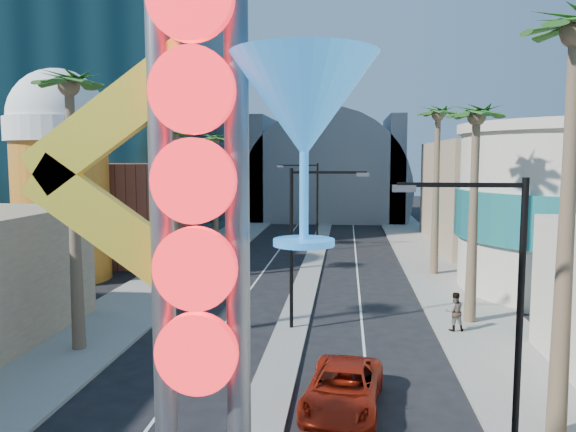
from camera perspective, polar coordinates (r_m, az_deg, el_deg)
name	(u,v)px	position (r m, az deg, el deg)	size (l,w,h in m)	color
sidewalk_west	(189,266)	(44.41, -10.04, -5.07)	(5.00, 100.00, 0.15)	gray
sidewalk_east	(439,272)	(43.26, 15.05, -5.48)	(5.00, 100.00, 0.15)	gray
median	(313,262)	(45.74, 2.57, -4.67)	(1.60, 84.00, 0.15)	gray
hotel_tower	(114,0)	(65.93, -17.27, 20.19)	(20.00, 20.00, 50.00)	black
brick_filler_west	(122,212)	(48.81, -16.51, 0.42)	(10.00, 10.00, 8.00)	brown
filler_east	(488,195)	(56.58, 19.64, 2.06)	(10.00, 20.00, 10.00)	#92745E
beer_mug	(60,167)	(41.79, -22.14, 4.62)	(7.00, 7.00, 14.50)	#C24F19
canopy	(328,188)	(79.03, 4.07, 2.90)	(22.00, 16.00, 22.00)	slate
neon_sign	(243,225)	(10.08, -4.55, -0.88)	(6.53, 2.60, 12.55)	gray
streetlight_0	(303,233)	(27.20, 1.50, -1.70)	(3.79, 0.25, 8.00)	black
streetlight_1	(311,198)	(51.10, 2.39, 1.89)	(3.79, 0.25, 8.00)	black
streetlight_2	(502,298)	(15.85, 20.90, -7.83)	(3.45, 0.25, 8.00)	black
palm_1	(70,102)	(25.78, -21.30, 10.72)	(2.40, 2.40, 12.70)	brown
palm_2	(173,143)	(38.69, -11.64, 7.29)	(2.40, 2.40, 11.20)	brown
palm_3	(215,146)	(50.25, -7.47, 7.02)	(2.40, 2.40, 11.20)	brown
palm_5	(575,59)	(18.24, 27.15, 14.03)	(2.40, 2.40, 13.20)	brown
palm_6	(476,129)	(29.60, 18.57, 8.42)	(2.40, 2.40, 11.70)	brown
palm_7	(438,124)	(41.43, 14.98, 8.97)	(2.40, 2.40, 12.70)	brown
red_pickup	(343,389)	(19.88, 5.61, -17.08)	(2.43, 5.28, 1.47)	#A7200C
pedestrian_b	(455,311)	(28.66, 16.56, -9.28)	(0.92, 0.72, 1.89)	gray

